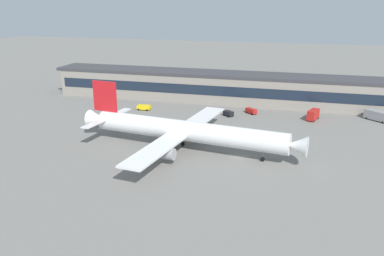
{
  "coord_description": "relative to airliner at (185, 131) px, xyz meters",
  "views": [
    {
      "loc": [
        14.3,
        -95.64,
        38.69
      ],
      "look_at": [
        -14.04,
        5.97,
        5.0
      ],
      "focal_mm": 37.48,
      "sensor_mm": 36.0,
      "label": 1
    }
  ],
  "objects": [
    {
      "name": "ground_plane",
      "position": [
        14.95,
        -2.1,
        -5.34
      ],
      "size": [
        600.0,
        600.0,
        0.0
      ],
      "primitive_type": "plane",
      "color": "slate"
    },
    {
      "name": "terminal_building",
      "position": [
        14.95,
        56.28,
        0.48
      ],
      "size": [
        172.17,
        14.53,
        11.59
      ],
      "color": "gray",
      "rests_on": "ground_plane"
    },
    {
      "name": "airliner",
      "position": [
        0.0,
        0.0,
        0.0
      ],
      "size": [
        63.14,
        54.39,
        16.86
      ],
      "color": "white",
      "rests_on": "ground_plane"
    },
    {
      "name": "follow_me_car",
      "position": [
        12.59,
        40.86,
        -4.25
      ],
      "size": [
        4.57,
        4.32,
        1.85
      ],
      "color": "red",
      "rests_on": "ground_plane"
    },
    {
      "name": "baggage_tug",
      "position": [
        5.26,
        35.47,
        -4.25
      ],
      "size": [
        4.07,
        3.79,
        1.85
      ],
      "color": "black",
      "rests_on": "ground_plane"
    },
    {
      "name": "pushback_tractor",
      "position": [
        -26.45,
        35.44,
        -4.29
      ],
      "size": [
        4.9,
        2.8,
        1.75
      ],
      "color": "yellow",
      "rests_on": "ground_plane"
    },
    {
      "name": "fuel_truck",
      "position": [
        54.35,
        43.65,
        -3.46
      ],
      "size": [
        8.22,
        7.56,
        3.35
      ],
      "color": "gray",
      "rests_on": "ground_plane"
    },
    {
      "name": "stair_truck",
      "position": [
        33.69,
        38.4,
        -3.36
      ],
      "size": [
        4.29,
        6.46,
        3.55
      ],
      "color": "red",
      "rests_on": "ground_plane"
    }
  ]
}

